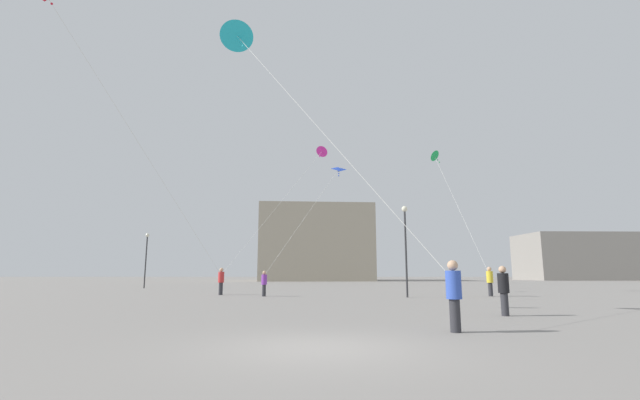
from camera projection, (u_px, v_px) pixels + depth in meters
ground_plane at (319, 348)px, 8.52m from camera, size 300.00×300.00×0.00m
person_in_black at (504, 288)px, 15.05m from camera, size 0.37×0.37×1.72m
person_in_purple at (265, 282)px, 27.35m from camera, size 0.35×0.35×1.60m
person_in_blue at (455, 292)px, 10.96m from camera, size 0.39×0.39×1.80m
person_in_yellow at (491, 280)px, 27.47m from camera, size 0.40×0.40×1.85m
person_in_red at (222, 280)px, 29.07m from camera, size 0.39×0.39×1.80m
kite_cobalt_delta at (337, 172)px, 33.55m from camera, size 5.56×5.47×8.44m
kite_emerald_diamond at (436, 157)px, 35.41m from camera, size 1.98×7.02×10.15m
kite_cyan_diamond at (238, 36)px, 17.86m from camera, size 7.65×6.00×10.40m
kite_magenta_diamond at (322, 152)px, 40.63m from camera, size 7.59×10.52×12.02m
kite_crimson_delta at (55, 7)px, 18.96m from camera, size 5.88×13.10×12.58m
building_left_hall at (315, 244)px, 82.53m from camera, size 21.52×19.38×13.66m
building_centre_hall at (582, 257)px, 87.11m from camera, size 23.34×13.24×9.21m
lamppost_east at (147, 251)px, 41.88m from camera, size 0.36×0.36×5.28m
lamppost_west at (406, 236)px, 26.65m from camera, size 0.36×0.36×5.60m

